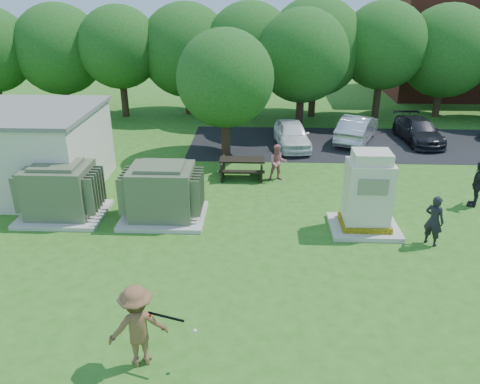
{
  "coord_description": "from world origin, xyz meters",
  "views": [
    {
      "loc": [
        0.59,
        -10.61,
        7.79
      ],
      "look_at": [
        0.0,
        4.0,
        1.3
      ],
      "focal_mm": 35.0,
      "sensor_mm": 36.0,
      "label": 1
    }
  ],
  "objects_px": {
    "person_at_picnic": "(278,163)",
    "picnic_table": "(242,166)",
    "generator_cabinet": "(367,196)",
    "person_by_generator": "(434,221)",
    "transformer_left": "(61,192)",
    "car_dark": "(418,131)",
    "batter": "(138,326)",
    "car_white": "(292,134)",
    "car_silver_a": "(357,128)",
    "transformer_right": "(162,193)",
    "person_walking_right": "(478,184)"
  },
  "relations": [
    {
      "from": "picnic_table",
      "to": "car_silver_a",
      "type": "bearing_deg",
      "value": 42.25
    },
    {
      "from": "batter",
      "to": "car_white",
      "type": "xyz_separation_m",
      "value": [
        4.3,
        15.53,
        -0.33
      ]
    },
    {
      "from": "person_walking_right",
      "to": "car_dark",
      "type": "height_order",
      "value": "person_walking_right"
    },
    {
      "from": "picnic_table",
      "to": "car_silver_a",
      "type": "relative_size",
      "value": 0.45
    },
    {
      "from": "transformer_left",
      "to": "generator_cabinet",
      "type": "height_order",
      "value": "generator_cabinet"
    },
    {
      "from": "person_at_picnic",
      "to": "car_dark",
      "type": "distance_m",
      "value": 9.68
    },
    {
      "from": "generator_cabinet",
      "to": "batter",
      "type": "distance_m",
      "value": 9.06
    },
    {
      "from": "person_at_picnic",
      "to": "person_walking_right",
      "type": "height_order",
      "value": "person_walking_right"
    },
    {
      "from": "car_silver_a",
      "to": "car_dark",
      "type": "bearing_deg",
      "value": -156.36
    },
    {
      "from": "person_at_picnic",
      "to": "car_dark",
      "type": "height_order",
      "value": "person_at_picnic"
    },
    {
      "from": "transformer_left",
      "to": "car_dark",
      "type": "relative_size",
      "value": 0.71
    },
    {
      "from": "batter",
      "to": "car_silver_a",
      "type": "height_order",
      "value": "batter"
    },
    {
      "from": "transformer_left",
      "to": "car_dark",
      "type": "bearing_deg",
      "value": 31.38
    },
    {
      "from": "generator_cabinet",
      "to": "picnic_table",
      "type": "distance_m",
      "value": 6.46
    },
    {
      "from": "transformer_right",
      "to": "person_by_generator",
      "type": "height_order",
      "value": "transformer_right"
    },
    {
      "from": "batter",
      "to": "person_at_picnic",
      "type": "bearing_deg",
      "value": -127.17
    },
    {
      "from": "car_white",
      "to": "car_dark",
      "type": "bearing_deg",
      "value": 3.83
    },
    {
      "from": "batter",
      "to": "car_silver_a",
      "type": "bearing_deg",
      "value": -135.14
    },
    {
      "from": "transformer_right",
      "to": "car_white",
      "type": "bearing_deg",
      "value": 58.57
    },
    {
      "from": "batter",
      "to": "person_at_picnic",
      "type": "distance_m",
      "value": 11.43
    },
    {
      "from": "transformer_left",
      "to": "batter",
      "type": "relative_size",
      "value": 1.49
    },
    {
      "from": "person_by_generator",
      "to": "picnic_table",
      "type": "bearing_deg",
      "value": 2.13
    },
    {
      "from": "generator_cabinet",
      "to": "transformer_right",
      "type": "bearing_deg",
      "value": 175.39
    },
    {
      "from": "generator_cabinet",
      "to": "car_white",
      "type": "distance_m",
      "value": 9.22
    },
    {
      "from": "generator_cabinet",
      "to": "car_dark",
      "type": "xyz_separation_m",
      "value": [
        4.89,
        10.15,
        -0.63
      ]
    },
    {
      "from": "generator_cabinet",
      "to": "person_by_generator",
      "type": "height_order",
      "value": "generator_cabinet"
    },
    {
      "from": "person_at_picnic",
      "to": "car_white",
      "type": "bearing_deg",
      "value": 72.51
    },
    {
      "from": "transformer_left",
      "to": "generator_cabinet",
      "type": "xyz_separation_m",
      "value": [
        10.82,
        -0.57,
        0.28
      ]
    },
    {
      "from": "transformer_right",
      "to": "generator_cabinet",
      "type": "distance_m",
      "value": 7.14
    },
    {
      "from": "picnic_table",
      "to": "person_at_picnic",
      "type": "xyz_separation_m",
      "value": [
        1.54,
        -0.3,
        0.28
      ]
    },
    {
      "from": "person_walking_right",
      "to": "person_at_picnic",
      "type": "bearing_deg",
      "value": -78.01
    },
    {
      "from": "picnic_table",
      "to": "person_at_picnic",
      "type": "relative_size",
      "value": 1.22
    },
    {
      "from": "picnic_table",
      "to": "person_walking_right",
      "type": "relative_size",
      "value": 1.08
    },
    {
      "from": "person_by_generator",
      "to": "car_white",
      "type": "distance_m",
      "value": 10.69
    },
    {
      "from": "transformer_right",
      "to": "picnic_table",
      "type": "height_order",
      "value": "transformer_right"
    },
    {
      "from": "person_at_picnic",
      "to": "car_dark",
      "type": "bearing_deg",
      "value": 30.16
    },
    {
      "from": "person_walking_right",
      "to": "car_silver_a",
      "type": "distance_m",
      "value": 8.58
    },
    {
      "from": "batter",
      "to": "person_at_picnic",
      "type": "relative_size",
      "value": 1.25
    },
    {
      "from": "picnic_table",
      "to": "person_by_generator",
      "type": "relative_size",
      "value": 1.14
    },
    {
      "from": "transformer_right",
      "to": "car_silver_a",
      "type": "distance_m",
      "value": 12.94
    },
    {
      "from": "generator_cabinet",
      "to": "person_by_generator",
      "type": "relative_size",
      "value": 1.66
    },
    {
      "from": "car_white",
      "to": "transformer_left",
      "type": "bearing_deg",
      "value": -142.24
    },
    {
      "from": "car_silver_a",
      "to": "car_dark",
      "type": "xyz_separation_m",
      "value": [
        3.28,
        0.02,
        -0.1
      ]
    },
    {
      "from": "transformer_left",
      "to": "batter",
      "type": "height_order",
      "value": "transformer_left"
    },
    {
      "from": "transformer_left",
      "to": "car_silver_a",
      "type": "bearing_deg",
      "value": 37.57
    },
    {
      "from": "person_at_picnic",
      "to": "picnic_table",
      "type": "bearing_deg",
      "value": 162.61
    },
    {
      "from": "transformer_right",
      "to": "generator_cabinet",
      "type": "xyz_separation_m",
      "value": [
        7.12,
        -0.57,
        0.28
      ]
    },
    {
      "from": "car_white",
      "to": "car_silver_a",
      "type": "xyz_separation_m",
      "value": [
        3.58,
        1.14,
        0.04
      ]
    },
    {
      "from": "picnic_table",
      "to": "person_walking_right",
      "type": "xyz_separation_m",
      "value": [
        9.02,
        -2.58,
        0.38
      ]
    },
    {
      "from": "picnic_table",
      "to": "car_white",
      "type": "height_order",
      "value": "car_white"
    }
  ]
}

